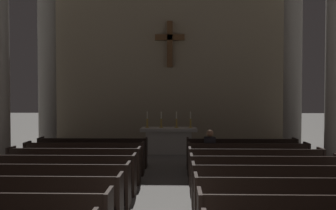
# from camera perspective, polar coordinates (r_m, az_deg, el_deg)

# --- Properties ---
(pew_left_row_3) EXTENTS (3.43, 0.50, 0.95)m
(pew_left_row_3) POSITION_cam_1_polar(r_m,az_deg,el_deg) (7.16, -21.24, -13.53)
(pew_left_row_3) COLOR black
(pew_left_row_3) RESTS_ON ground
(pew_left_row_4) EXTENTS (3.43, 0.50, 0.95)m
(pew_left_row_4) POSITION_cam_1_polar(r_m,az_deg,el_deg) (8.11, -18.29, -11.67)
(pew_left_row_4) COLOR black
(pew_left_row_4) RESTS_ON ground
(pew_left_row_5) EXTENTS (3.43, 0.50, 0.95)m
(pew_left_row_5) POSITION_cam_1_polar(r_m,az_deg,el_deg) (9.09, -16.00, -10.19)
(pew_left_row_5) COLOR black
(pew_left_row_5) RESTS_ON ground
(pew_left_row_6) EXTENTS (3.43, 0.50, 0.95)m
(pew_left_row_6) POSITION_cam_1_polar(r_m,az_deg,el_deg) (10.08, -14.18, -8.98)
(pew_left_row_6) COLOR black
(pew_left_row_6) RESTS_ON ground
(pew_left_row_7) EXTENTS (3.43, 0.50, 0.95)m
(pew_left_row_7) POSITION_cam_1_polar(r_m,az_deg,el_deg) (11.09, -12.69, -7.99)
(pew_left_row_7) COLOR black
(pew_left_row_7) RESTS_ON ground
(pew_left_row_8) EXTENTS (3.43, 0.50, 0.95)m
(pew_left_row_8) POSITION_cam_1_polar(r_m,az_deg,el_deg) (12.10, -11.45, -7.16)
(pew_left_row_8) COLOR black
(pew_left_row_8) RESTS_ON ground
(pew_right_row_3) EXTENTS (3.43, 0.50, 0.95)m
(pew_right_row_3) POSITION_cam_1_polar(r_m,az_deg,el_deg) (6.93, 18.81, -14.01)
(pew_right_row_3) COLOR black
(pew_right_row_3) RESTS_ON ground
(pew_right_row_4) EXTENTS (3.43, 0.50, 0.95)m
(pew_right_row_4) POSITION_cam_1_polar(r_m,az_deg,el_deg) (7.91, 16.48, -12.00)
(pew_right_row_4) COLOR black
(pew_right_row_4) RESTS_ON ground
(pew_right_row_5) EXTENTS (3.43, 0.50, 0.95)m
(pew_right_row_5) POSITION_cam_1_polar(r_m,az_deg,el_deg) (8.91, 14.69, -10.42)
(pew_right_row_5) COLOR black
(pew_right_row_5) RESTS_ON ground
(pew_right_row_6) EXTENTS (3.43, 0.50, 0.95)m
(pew_right_row_6) POSITION_cam_1_polar(r_m,az_deg,el_deg) (9.92, 13.28, -9.15)
(pew_right_row_6) COLOR black
(pew_right_row_6) RESTS_ON ground
(pew_right_row_7) EXTENTS (3.43, 0.50, 0.95)m
(pew_right_row_7) POSITION_cam_1_polar(r_m,az_deg,el_deg) (10.94, 12.13, -8.12)
(pew_right_row_7) COLOR black
(pew_right_row_7) RESTS_ON ground
(pew_right_row_8) EXTENTS (3.43, 0.50, 0.95)m
(pew_right_row_8) POSITION_cam_1_polar(r_m,az_deg,el_deg) (11.97, 11.19, -7.25)
(pew_right_row_8) COLOR black
(pew_right_row_8) RESTS_ON ground
(column_left_third) EXTENTS (1.04, 1.04, 7.41)m
(column_left_third) POSITION_cam_1_polar(r_m,az_deg,el_deg) (15.46, -18.11, 6.40)
(column_left_third) COLOR #ADA89E
(column_left_third) RESTS_ON ground
(column_right_third) EXTENTS (1.04, 1.04, 7.41)m
(column_right_third) POSITION_cam_1_polar(r_m,az_deg,el_deg) (15.25, 18.64, 6.46)
(column_right_third) COLOR #ADA89E
(column_right_third) RESTS_ON ground
(altar) EXTENTS (2.20, 0.90, 1.01)m
(altar) POSITION_cam_1_polar(r_m,az_deg,el_deg) (14.59, 0.13, -5.37)
(altar) COLOR #BCB7AD
(altar) RESTS_ON ground
(candlestick_outer_left) EXTENTS (0.16, 0.16, 0.63)m
(candlestick_outer_left) POSITION_cam_1_polar(r_m,az_deg,el_deg) (14.57, -3.22, -2.71)
(candlestick_outer_left) COLOR #B79338
(candlestick_outer_left) RESTS_ON altar
(candlestick_inner_left) EXTENTS (0.16, 0.16, 0.63)m
(candlestick_inner_left) POSITION_cam_1_polar(r_m,az_deg,el_deg) (14.53, -1.06, -2.72)
(candlestick_inner_left) COLOR #B79338
(candlestick_inner_left) RESTS_ON altar
(candlestick_inner_right) EXTENTS (0.16, 0.16, 0.63)m
(candlestick_inner_right) POSITION_cam_1_polar(r_m,az_deg,el_deg) (14.52, 1.31, -2.72)
(candlestick_inner_right) COLOR #B79338
(candlestick_inner_right) RESTS_ON altar
(candlestick_outer_right) EXTENTS (0.16, 0.16, 0.63)m
(candlestick_outer_right) POSITION_cam_1_polar(r_m,az_deg,el_deg) (14.53, 3.48, -2.72)
(candlestick_outer_right) COLOR #B79338
(candlestick_outer_right) RESTS_ON altar
(apse_with_cross) EXTENTS (10.73, 0.49, 8.20)m
(apse_with_cross) POSITION_cam_1_polar(r_m,az_deg,el_deg) (16.66, 0.30, 7.83)
(apse_with_cross) COLOR gray
(apse_with_cross) RESTS_ON ground
(lone_worshipper) EXTENTS (0.32, 0.43, 1.32)m
(lone_worshipper) POSITION_cam_1_polar(r_m,az_deg,el_deg) (10.80, 6.42, -7.06)
(lone_worshipper) COLOR #26262B
(lone_worshipper) RESTS_ON ground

